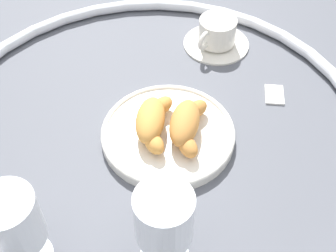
# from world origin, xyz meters

# --- Properties ---
(ground_plane) EXTENTS (2.20, 2.20, 0.00)m
(ground_plane) POSITION_xyz_m (0.00, 0.00, 0.00)
(ground_plane) COLOR #4C4F56
(table_chrome_rim) EXTENTS (0.77, 0.77, 0.02)m
(table_chrome_rim) POSITION_xyz_m (0.00, 0.00, 0.01)
(table_chrome_rim) COLOR silver
(table_chrome_rim) RESTS_ON ground_plane
(pastry_plate) EXTENTS (0.23, 0.23, 0.02)m
(pastry_plate) POSITION_xyz_m (0.02, 0.03, 0.01)
(pastry_plate) COLOR silver
(pastry_plate) RESTS_ON ground_plane
(croissant_large) EXTENTS (0.13, 0.09, 0.04)m
(croissant_large) POSITION_xyz_m (0.01, 0.00, 0.04)
(croissant_large) COLOR #CC893D
(croissant_large) RESTS_ON pastry_plate
(croissant_small) EXTENTS (0.13, 0.09, 0.04)m
(croissant_small) POSITION_xyz_m (0.03, 0.06, 0.04)
(croissant_small) COLOR #BC7A38
(croissant_small) RESTS_ON pastry_plate
(coffee_cup_near) EXTENTS (0.14, 0.14, 0.06)m
(coffee_cup_near) POSITION_xyz_m (-0.22, 0.17, 0.03)
(coffee_cup_near) COLOR silver
(coffee_cup_near) RESTS_ON ground_plane
(juice_glass_left) EXTENTS (0.08, 0.08, 0.14)m
(juice_glass_left) POSITION_xyz_m (0.20, -0.20, 0.09)
(juice_glass_left) COLOR white
(juice_glass_left) RESTS_ON ground_plane
(juice_glass_right) EXTENTS (0.08, 0.08, 0.14)m
(juice_glass_right) POSITION_xyz_m (0.23, -0.01, 0.10)
(juice_glass_right) COLOR white
(juice_glass_right) RESTS_ON ground_plane
(sugar_packet) EXTENTS (0.06, 0.05, 0.01)m
(sugar_packet) POSITION_xyz_m (-0.05, 0.24, 0.00)
(sugar_packet) COLOR white
(sugar_packet) RESTS_ON ground_plane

